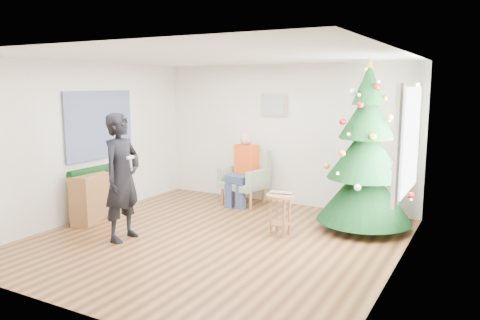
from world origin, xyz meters
The scene contains 19 objects.
floor centered at (0.00, 0.00, 0.00)m, with size 5.00×5.00×0.00m, color brown.
ceiling centered at (0.00, 0.00, 2.60)m, with size 5.00×5.00×0.00m, color white.
wall_back centered at (0.00, 2.50, 1.30)m, with size 5.00×5.00×0.00m, color silver.
wall_front centered at (0.00, -2.50, 1.30)m, with size 5.00×5.00×0.00m, color silver.
wall_left centered at (-2.50, 0.00, 1.30)m, with size 5.00×5.00×0.00m, color silver.
wall_right centered at (2.50, 0.00, 1.30)m, with size 5.00×5.00×0.00m, color silver.
window_panel centered at (2.47, 1.00, 1.50)m, with size 0.04×1.30×1.40m, color white.
curtains centered at (2.44, 1.00, 1.50)m, with size 0.05×1.75×1.50m.
christmas_tree centered at (1.76, 1.57, 1.18)m, with size 1.45×1.45×2.63m.
stool centered at (0.75, 0.65, 0.32)m, with size 0.42×0.42×0.63m.
laptop centered at (0.75, 0.65, 0.65)m, with size 0.35×0.22×0.03m, color silver.
armchair centered at (-0.59, 2.06, 0.38)m, with size 0.90×0.85×1.02m.
seated_person centered at (-0.60, 2.01, 0.69)m, with size 0.50×0.68×1.33m.
standing_man centered at (-1.17, -0.59, 0.92)m, with size 0.67×0.44×1.84m, color black.
game_controller centered at (-0.98, -0.62, 1.23)m, with size 0.04×0.13×0.04m, color white.
console centered at (-2.33, -0.08, 0.40)m, with size 0.30×1.00×0.80m, color brown.
garland centered at (-2.33, -0.08, 0.82)m, with size 0.14×0.14×0.90m, color black.
tapestry centered at (-2.46, 0.30, 1.55)m, with size 0.03×1.50×1.15m, color black.
framed_picture centered at (-0.20, 2.46, 1.85)m, with size 0.52×0.05×0.42m.
Camera 1 is at (3.45, -5.52, 2.23)m, focal length 35.00 mm.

